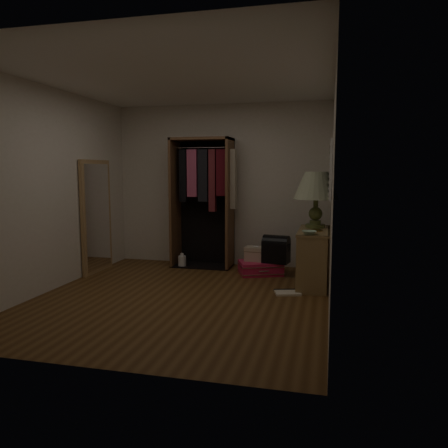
{
  "coord_description": "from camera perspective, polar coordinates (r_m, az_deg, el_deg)",
  "views": [
    {
      "loc": [
        1.73,
        -4.93,
        1.55
      ],
      "look_at": [
        0.3,
        0.95,
        0.8
      ],
      "focal_mm": 35.0,
      "sensor_mm": 36.0,
      "label": 1
    }
  ],
  "objects": [
    {
      "name": "train_case",
      "position": [
        6.57,
        4.19,
        -3.9
      ],
      "size": [
        0.34,
        0.25,
        0.23
      ],
      "rotation": [
        0.0,
        0.0,
        -0.12
      ],
      "color": "#C0AD93",
      "rests_on": "pink_suitcase"
    },
    {
      "name": "ceramic_bowl",
      "position": [
        5.56,
        11.07,
        -1.1
      ],
      "size": [
        0.19,
        0.19,
        0.05
      ],
      "primitive_type": "imported",
      "rotation": [
        0.0,
        0.0,
        0.01
      ],
      "color": "#B2D6B6",
      "rests_on": "console_bookshelf"
    },
    {
      "name": "white_jug",
      "position": [
        7.06,
        -5.49,
        -4.85
      ],
      "size": [
        0.17,
        0.17,
        0.22
      ],
      "rotation": [
        0.0,
        0.0,
        -0.42
      ],
      "color": "white",
      "rests_on": "ground"
    },
    {
      "name": "floor_book",
      "position": [
        5.64,
        8.26,
        -8.8
      ],
      "size": [
        0.37,
        0.33,
        0.03
      ],
      "rotation": [
        0.0,
        0.0,
        0.28
      ],
      "color": "#EEE2C8",
      "rests_on": "ground"
    },
    {
      "name": "pink_suitcase",
      "position": [
        6.58,
        4.79,
        -5.72
      ],
      "size": [
        0.76,
        0.66,
        0.19
      ],
      "rotation": [
        0.0,
        0.0,
        0.38
      ],
      "color": "#D81A4D",
      "rests_on": "ground"
    },
    {
      "name": "brass_tray",
      "position": [
        5.91,
        11.71,
        -0.8
      ],
      "size": [
        0.29,
        0.29,
        0.01
      ],
      "rotation": [
        0.0,
        0.0,
        0.35
      ],
      "color": "olive",
      "rests_on": "console_bookshelf"
    },
    {
      "name": "console_bookshelf",
      "position": [
        6.07,
        11.64,
        -4.04
      ],
      "size": [
        0.42,
        1.12,
        0.75
      ],
      "color": "olive",
      "rests_on": "ground"
    },
    {
      "name": "open_wardrobe",
      "position": [
        6.98,
        -2.51,
        4.41
      ],
      "size": [
        1.03,
        0.5,
        2.05
      ],
      "color": "brown",
      "rests_on": "ground"
    },
    {
      "name": "room_walls",
      "position": [
        5.24,
        -4.76,
        6.5
      ],
      "size": [
        3.52,
        4.02,
        2.6
      ],
      "color": "silver",
      "rests_on": "ground"
    },
    {
      "name": "floor_mirror",
      "position": [
        6.88,
        -16.32,
        0.94
      ],
      "size": [
        0.06,
        0.8,
        1.7
      ],
      "color": "tan",
      "rests_on": "ground"
    },
    {
      "name": "ground",
      "position": [
        5.45,
        -5.51,
        -9.5
      ],
      "size": [
        4.0,
        4.0,
        0.0
      ],
      "primitive_type": "plane",
      "color": "#583719",
      "rests_on": "ground"
    },
    {
      "name": "black_bag",
      "position": [
        6.46,
        6.82,
        -3.2
      ],
      "size": [
        0.41,
        0.31,
        0.41
      ],
      "rotation": [
        0.0,
        0.0,
        -0.18
      ],
      "color": "black",
      "rests_on": "pink_suitcase"
    },
    {
      "name": "table_lamp",
      "position": [
        6.2,
        11.95,
        4.78
      ],
      "size": [
        0.82,
        0.82,
        0.78
      ],
      "rotation": [
        0.0,
        0.0,
        0.42
      ],
      "color": "#4E5B2C",
      "rests_on": "console_bookshelf"
    }
  ]
}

